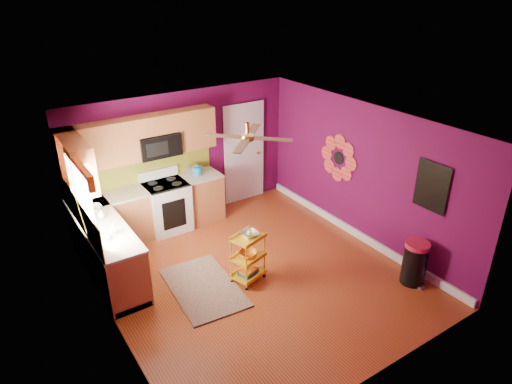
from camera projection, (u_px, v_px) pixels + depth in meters
ground at (255, 275)px, 7.38m from camera, size 5.00×5.00×0.00m
room_envelope at (257, 183)px, 6.69m from camera, size 4.54×5.04×2.52m
lower_cabinets at (133, 228)px, 7.89m from camera, size 2.81×2.31×0.94m
electric_range at (167, 206)px, 8.53m from camera, size 0.76×0.66×1.13m
upper_cabinetry at (122, 146)px, 7.62m from camera, size 2.80×2.30×1.26m
left_window at (80, 187)px, 6.31m from camera, size 0.08×1.35×1.08m
panel_door at (244, 154)px, 9.47m from camera, size 0.95×0.11×2.15m
right_wall_art at (378, 170)px, 7.61m from camera, size 0.04×2.74×1.04m
ceiling_fan at (248, 137)px, 6.54m from camera, size 1.01×1.01×0.26m
shag_rug at (204, 287)px, 7.07m from camera, size 1.06×1.61×0.02m
rolling_cart at (248, 255)px, 7.07m from camera, size 0.57×0.49×0.89m
trash_can at (415, 263)px, 7.06m from camera, size 0.40×0.42×0.72m
teal_kettle at (198, 171)px, 8.67m from camera, size 0.18×0.18×0.21m
toaster at (193, 170)px, 8.69m from camera, size 0.22×0.15×0.18m
soap_bottle_a at (113, 228)px, 6.69m from camera, size 0.08×0.08×0.17m
soap_bottle_b at (101, 214)px, 7.12m from camera, size 0.12×0.12×0.15m
counter_dish at (94, 208)px, 7.40m from camera, size 0.25×0.25×0.06m
counter_cup at (107, 236)px, 6.56m from camera, size 0.12×0.12×0.10m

